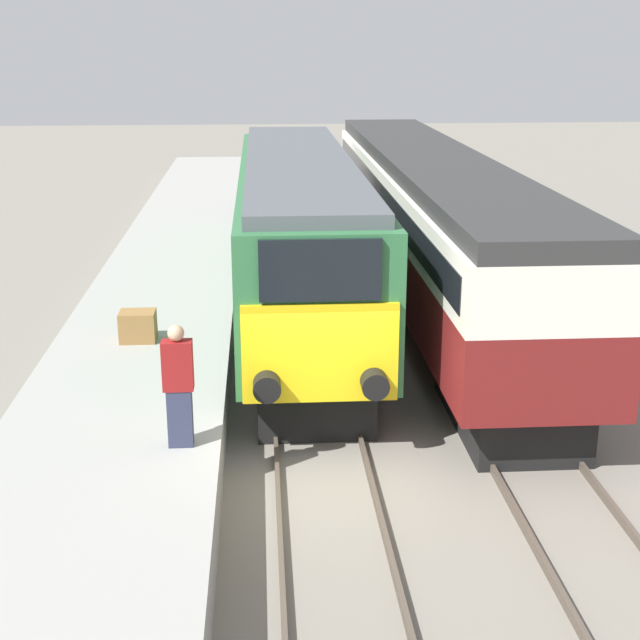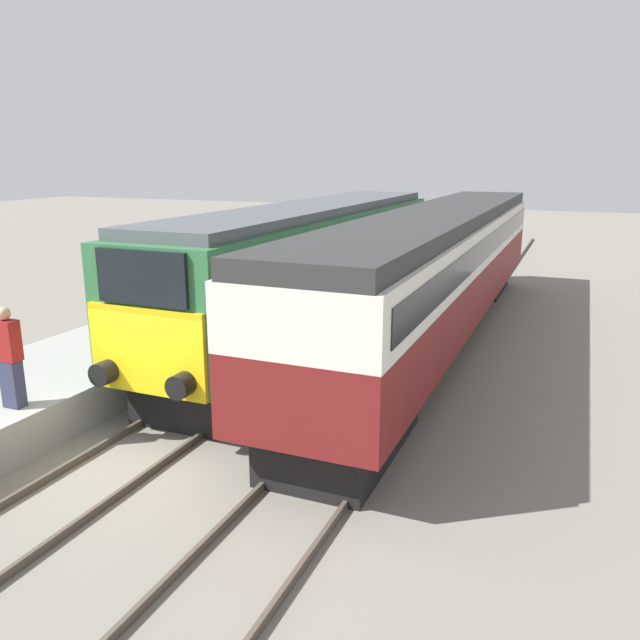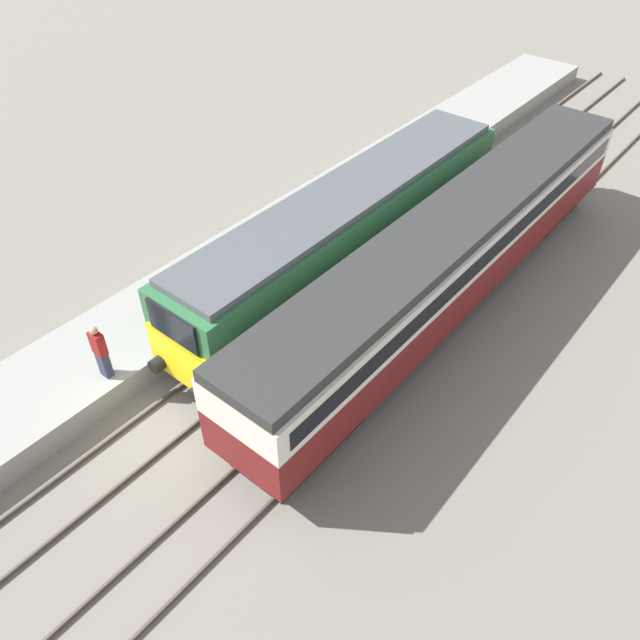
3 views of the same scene
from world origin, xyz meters
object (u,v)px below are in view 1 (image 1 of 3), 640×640
object	(u,v)px
locomotive	(299,230)
luggage_crate	(138,326)
person_on_platform	(179,386)
passenger_carriage	(431,214)

from	to	relation	value
locomotive	luggage_crate	size ratio (longest dim) A/B	22.21
locomotive	person_on_platform	xyz separation A→B (m)	(-2.13, -8.68, -0.45)
person_on_platform	luggage_crate	size ratio (longest dim) A/B	2.66
passenger_carriage	luggage_crate	bearing A→B (deg)	-143.09
passenger_carriage	person_on_platform	xyz separation A→B (m)	(-5.53, -9.92, -0.57)
passenger_carriage	person_on_platform	size ratio (longest dim) A/B	10.67
passenger_carriage	person_on_platform	world-z (taller)	passenger_carriage
passenger_carriage	luggage_crate	world-z (taller)	passenger_carriage
passenger_carriage	luggage_crate	distance (m)	8.54
person_on_platform	passenger_carriage	bearing A→B (deg)	60.88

